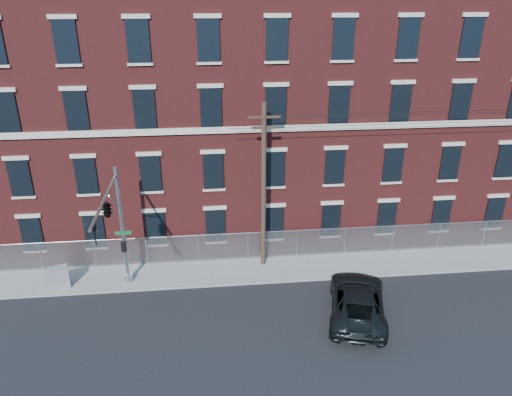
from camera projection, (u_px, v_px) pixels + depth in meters
The scene contains 8 objects.
ground at pixel (237, 325), 24.44m from camera, with size 140.00×140.00×0.00m, color black.
sidewalk at pixel (422, 260), 30.12m from camera, with size 65.00×3.00×0.12m, color gray.
mill_building at pixel (386, 102), 35.04m from camera, with size 55.30×14.32×16.30m.
chain_link_fence at pixel (416, 237), 30.91m from camera, with size 59.06×0.06×1.85m.
traffic_signal_mast at pixel (111, 216), 23.71m from camera, with size 0.90×6.75×7.00m.
utility_pole_near at pixel (264, 185), 27.61m from camera, with size 1.80×0.28×10.00m.
pickup_truck at pixel (357, 301), 24.93m from camera, with size 2.76×5.98×1.66m, color black.
utility_cabinet at pixel (59, 277), 27.03m from camera, with size 1.06×0.53×1.32m, color gray.
Camera 1 is at (-1.11, -19.83, 15.67)m, focal length 33.69 mm.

